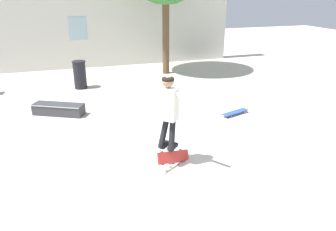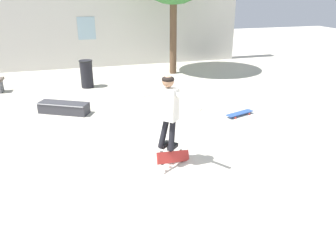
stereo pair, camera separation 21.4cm
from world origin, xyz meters
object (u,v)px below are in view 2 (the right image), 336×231
Objects in this scene: skateboard_resting at (240,113)px; skate_ledge at (64,108)px; trash_bin at (87,73)px; skateboard_flipping at (174,157)px; skater at (168,107)px.

skate_ledge is at bearing 143.59° from skateboard_resting.
trash_bin reaches higher than skateboard_flipping.
skateboard_flipping is at bearing -88.06° from skater.
skate_ledge is at bearing 75.75° from skater.
trash_bin is 1.09× the size of skateboard_resting.
skateboard_flipping reaches higher than skate_ledge.
skater is 1.65× the size of skateboard_resting.
skateboard_resting is (4.45, -1.47, -0.08)m from skate_ledge.
skateboard_flipping is at bearing -158.40° from skateboard_resting.
trash_bin is at bearing 57.92° from skater.
trash_bin is 5.92m from skater.
skate_ledge is 2.48m from trash_bin.
skateboard_flipping reaches higher than skateboard_resting.
trash_bin is 1.21× the size of skateboard_flipping.
skate_ledge is 4.04m from skateboard_flipping.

